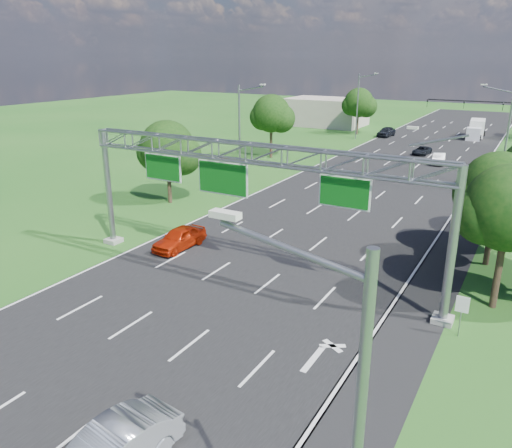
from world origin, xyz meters
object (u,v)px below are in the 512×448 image
Objects in this scene: traffic_signal at (490,113)px; red_coupe at (179,238)px; regulatory_sign at (462,308)px; box_truck at (476,129)px; sign_gantry at (250,164)px.

red_coupe is at bearing -104.89° from traffic_signal.
regulatory_sign is at bearing -5.27° from red_coupe.
regulatory_sign is 0.48× the size of red_coupe.
regulatory_sign is 18.80m from red_coupe.
regulatory_sign is at bearing -88.50° from box_truck.
box_truck is (4.55, 63.82, -5.54)m from sign_gantry.
sign_gantry is at bearing -99.19° from box_truck.
sign_gantry reaches higher than red_coupe.
sign_gantry reaches higher than regulatory_sign.
sign_gantry is at bearing -10.44° from red_coupe.
red_coupe is 0.57× the size of box_truck.
sign_gantry is at bearing -97.68° from traffic_signal.
sign_gantry is 11.19× the size of regulatory_sign.
regulatory_sign is 0.28× the size of box_truck.
box_truck is at bearing 85.92° from sign_gantry.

